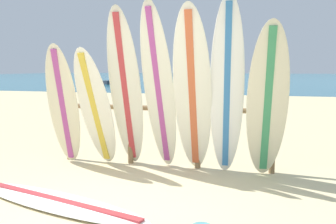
{
  "coord_description": "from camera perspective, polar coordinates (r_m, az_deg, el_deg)",
  "views": [
    {
      "loc": [
        1.68,
        -3.18,
        1.59
      ],
      "look_at": [
        0.18,
        2.64,
        0.85
      ],
      "focal_mm": 38.4,
      "sensor_mm": 36.0,
      "label": 1
    }
  ],
  "objects": [
    {
      "name": "surfboard_leaning_far_right",
      "position": [
        5.21,
        15.51,
        1.57
      ],
      "size": [
        0.65,
        0.7,
        2.23
      ],
      "color": "beige",
      "rests_on": "ground"
    },
    {
      "name": "surfboard_lying_on_sand",
      "position": [
        4.52,
        -17.26,
        -13.45
      ],
      "size": [
        2.65,
        1.2,
        0.08
      ],
      "color": "white",
      "rests_on": "ground"
    },
    {
      "name": "ocean_water",
      "position": [
        61.23,
        12.91,
        5.4
      ],
      "size": [
        120.0,
        80.0,
        0.01
      ],
      "primitive_type": "cube",
      "color": "teal",
      "rests_on": "ground"
    },
    {
      "name": "surfboard_leaning_center_left",
      "position": [
        5.62,
        -6.74,
        3.48
      ],
      "size": [
        0.52,
        0.82,
        2.49
      ],
      "color": "silver",
      "rests_on": "ground"
    },
    {
      "name": "surfboard_leaning_left",
      "position": [
        5.74,
        -11.43,
        0.5
      ],
      "size": [
        0.64,
        0.86,
        1.9
      ],
      "color": "white",
      "rests_on": "ground"
    },
    {
      "name": "surfboard_leaning_center",
      "position": [
        5.36,
        -1.44,
        3.57
      ],
      "size": [
        0.55,
        0.95,
        2.53
      ],
      "color": "silver",
      "rests_on": "ground"
    },
    {
      "name": "small_boat_offshore",
      "position": [
        35.28,
        -8.21,
        4.82
      ],
      "size": [
        2.24,
        2.51,
        0.71
      ],
      "color": "#333842",
      "rests_on": "ocean_water"
    },
    {
      "name": "surfboard_rack",
      "position": [
        5.8,
        -0.74,
        -1.81
      ],
      "size": [
        3.51,
        0.09,
        1.09
      ],
      "color": "olive",
      "rests_on": "ground"
    },
    {
      "name": "surfboard_leaning_far_left",
      "position": [
        5.96,
        -16.27,
        0.89
      ],
      "size": [
        0.59,
        0.77,
        1.96
      ],
      "color": "beige",
      "rests_on": "ground"
    },
    {
      "name": "surfboard_leaning_center_right",
      "position": [
        5.24,
        3.91,
        3.12
      ],
      "size": [
        0.57,
        0.9,
        2.47
      ],
      "color": "white",
      "rests_on": "ground"
    },
    {
      "name": "surfboard_leaning_right",
      "position": [
        5.21,
        9.34,
        3.65
      ],
      "size": [
        0.56,
        0.7,
        2.58
      ],
      "color": "white",
      "rests_on": "ground"
    },
    {
      "name": "ground_plane",
      "position": [
        3.93,
        -12.75,
        -17.0
      ],
      "size": [
        120.0,
        120.0,
        0.0
      ],
      "primitive_type": "plane",
      "color": "beige"
    }
  ]
}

